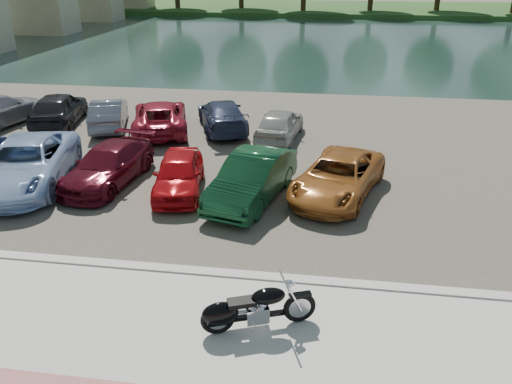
{
  "coord_description": "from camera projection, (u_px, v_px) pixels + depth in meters",
  "views": [
    {
      "loc": [
        0.96,
        -7.55,
        6.73
      ],
      "look_at": [
        -0.78,
        4.45,
        1.1
      ],
      "focal_mm": 35.0,
      "sensor_mm": 36.0,
      "label": 1
    }
  ],
  "objects": [
    {
      "name": "ground",
      "position": [
        263.0,
        340.0,
        9.73
      ],
      "size": [
        200.0,
        200.0,
        0.0
      ],
      "primitive_type": "plane",
      "color": "#595447",
      "rests_on": "ground"
    },
    {
      "name": "promenade",
      "position": [
        255.0,
        377.0,
        8.81
      ],
      "size": [
        60.0,
        6.0,
        0.1
      ],
      "primitive_type": "cube",
      "color": "#B6B3AB",
      "rests_on": "ground"
    },
    {
      "name": "kerb",
      "position": [
        274.0,
        279.0,
        11.5
      ],
      "size": [
        60.0,
        0.3,
        0.14
      ],
      "primitive_type": "cube",
      "color": "#B6B3AB",
      "rests_on": "ground"
    },
    {
      "name": "parking_lot",
      "position": [
        299.0,
        149.0,
        19.6
      ],
      "size": [
        60.0,
        18.0,
        0.04
      ],
      "primitive_type": "cube",
      "color": "#474239",
      "rests_on": "ground"
    },
    {
      "name": "river",
      "position": [
        320.0,
        42.0,
        45.64
      ],
      "size": [
        120.0,
        40.0,
        0.0
      ],
      "primitive_type": "cube",
      "color": "#1B312C",
      "rests_on": "ground"
    },
    {
      "name": "far_bank",
      "position": [
        326.0,
        8.0,
        74.24
      ],
      "size": [
        120.0,
        24.0,
        0.6
      ],
      "primitive_type": "cube",
      "color": "#204719",
      "rests_on": "ground"
    },
    {
      "name": "motorcycle",
      "position": [
        248.0,
        310.0,
        9.71
      ],
      "size": [
        2.24,
        1.09,
        1.05
      ],
      "rotation": [
        0.0,
        0.0,
        0.36
      ],
      "color": "black",
      "rests_on": "promenade"
    },
    {
      "name": "car_2",
      "position": [
        25.0,
        164.0,
        16.07
      ],
      "size": [
        3.62,
        5.78,
        1.49
      ],
      "primitive_type": "imported",
      "rotation": [
        0.0,
        0.0,
        0.23
      ],
      "color": "#9CB9E4",
      "rests_on": "parking_lot"
    },
    {
      "name": "car_3",
      "position": [
        108.0,
        165.0,
        16.31
      ],
      "size": [
        2.2,
        4.41,
        1.23
      ],
      "primitive_type": "imported",
      "rotation": [
        0.0,
        0.0,
        -0.11
      ],
      "color": "#4E0B18",
      "rests_on": "parking_lot"
    },
    {
      "name": "car_4",
      "position": [
        179.0,
        174.0,
        15.67
      ],
      "size": [
        2.07,
        3.8,
        1.23
      ],
      "primitive_type": "imported",
      "rotation": [
        0.0,
        0.0,
        0.18
      ],
      "color": "#B30B11",
      "rests_on": "parking_lot"
    },
    {
      "name": "car_5",
      "position": [
        252.0,
        178.0,
        15.11
      ],
      "size": [
        2.5,
        4.52,
        1.41
      ],
      "primitive_type": "imported",
      "rotation": [
        0.0,
        0.0,
        -0.25
      ],
      "color": "#113F22",
      "rests_on": "parking_lot"
    },
    {
      "name": "car_6",
      "position": [
        338.0,
        176.0,
        15.44
      ],
      "size": [
        3.36,
        4.93,
        1.25
      ],
      "primitive_type": "imported",
      "rotation": [
        0.0,
        0.0,
        -0.31
      ],
      "color": "#AA6427",
      "rests_on": "parking_lot"
    },
    {
      "name": "car_8",
      "position": [
        59.0,
        108.0,
        22.19
      ],
      "size": [
        2.57,
        4.55,
        1.46
      ],
      "primitive_type": "imported",
      "rotation": [
        0.0,
        0.0,
        3.35
      ],
      "color": "black",
      "rests_on": "parking_lot"
    },
    {
      "name": "car_9",
      "position": [
        109.0,
        113.0,
        21.78
      ],
      "size": [
        2.45,
        4.08,
        1.27
      ],
      "primitive_type": "imported",
      "rotation": [
        0.0,
        0.0,
        3.45
      ],
      "color": "slate",
      "rests_on": "parking_lot"
    },
    {
      "name": "car_10",
      "position": [
        160.0,
        116.0,
        21.26
      ],
      "size": [
        3.5,
        5.18,
        1.32
      ],
      "primitive_type": "imported",
      "rotation": [
        0.0,
        0.0,
        3.44
      ],
      "color": "maroon",
      "rests_on": "parking_lot"
    },
    {
      "name": "car_11",
      "position": [
        222.0,
        115.0,
        21.52
      ],
      "size": [
        3.18,
        4.76,
        1.28
      ],
      "primitive_type": "imported",
      "rotation": [
        0.0,
        0.0,
        3.49
      ],
      "color": "#293250",
      "rests_on": "parking_lot"
    },
    {
      "name": "car_12",
      "position": [
        280.0,
        124.0,
        20.35
      ],
      "size": [
        1.94,
        3.93,
        1.29
      ],
      "primitive_type": "imported",
      "rotation": [
        0.0,
        0.0,
        3.03
      ],
      "color": "#A6A6A2",
      "rests_on": "parking_lot"
    }
  ]
}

